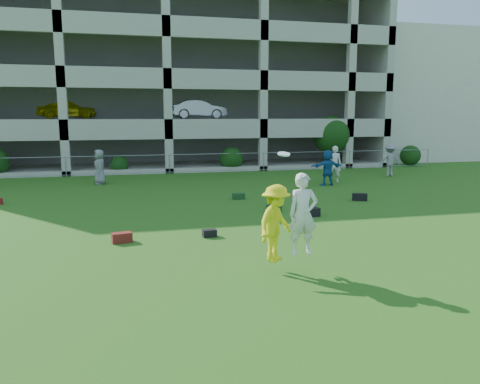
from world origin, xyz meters
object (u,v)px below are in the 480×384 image
object	(u,v)px
crate_d	(314,212)
parking_garage	(158,83)
bystander_e	(335,164)
bystander_c	(100,167)
stucco_building	(418,98)
bystander_d	(328,168)
bystander_f	(390,160)
frisbee_contest	(284,220)

from	to	relation	value
crate_d	parking_garage	distance (m)	23.29
bystander_e	bystander_c	bearing A→B (deg)	22.38
stucco_building	bystander_d	xyz separation A→B (m)	(-15.62, -15.77, -4.09)
bystander_f	parking_garage	world-z (taller)	parking_garage
frisbee_contest	bystander_d	bearing A→B (deg)	61.85
frisbee_contest	parking_garage	bearing A→B (deg)	91.83
stucco_building	bystander_c	bearing A→B (deg)	-154.81
bystander_e	parking_garage	xyz separation A→B (m)	(-8.25, 14.45, 5.05)
crate_d	parking_garage	bearing A→B (deg)	99.94
bystander_c	bystander_f	xyz separation A→B (m)	(16.32, -0.66, 0.05)
bystander_c	bystander_e	bearing A→B (deg)	69.37
bystander_f	parking_garage	xyz separation A→B (m)	(-12.41, 13.01, 5.07)
bystander_d	bystander_f	bearing A→B (deg)	-154.79
stucco_building	crate_d	size ratio (longest dim) A/B	45.71
bystander_e	parking_garage	distance (m)	17.39
frisbee_contest	parking_garage	xyz separation A→B (m)	(-0.88, 27.64, 4.80)
bystander_d	parking_garage	xyz separation A→B (m)	(-7.39, 15.47, 5.11)
bystander_c	bystander_d	distance (m)	11.72
bystander_d	crate_d	size ratio (longest dim) A/B	5.18
bystander_d	crate_d	xyz separation A→B (m)	(-3.50, -6.73, -0.76)
bystander_c	parking_garage	xyz separation A→B (m)	(3.91, 12.36, 5.11)
frisbee_contest	bystander_e	bearing A→B (deg)	60.80
bystander_d	frisbee_contest	xyz separation A→B (m)	(-6.51, -12.17, 0.30)
bystander_f	frisbee_contest	world-z (taller)	frisbee_contest
bystander_f	parking_garage	size ratio (longest dim) A/B	0.06
stucco_building	crate_d	xyz separation A→B (m)	(-19.12, -22.50, -4.85)
bystander_e	crate_d	size ratio (longest dim) A/B	5.54
stucco_building	frisbee_contest	world-z (taller)	stucco_building
bystander_c	crate_d	size ratio (longest dim) A/B	5.14
bystander_c	stucco_building	bearing A→B (deg)	104.32
bystander_e	crate_d	distance (m)	8.93
bystander_e	parking_garage	bearing A→B (deg)	-28.13
bystander_e	frisbee_contest	bearing A→B (deg)	92.94
parking_garage	crate_d	bearing A→B (deg)	-80.06
bystander_e	crate_d	world-z (taller)	bystander_e
parking_garage	bystander_c	bearing A→B (deg)	-107.55
stucco_building	parking_garage	xyz separation A→B (m)	(-23.01, -0.30, 1.01)
bystander_c	parking_garage	world-z (taller)	parking_garage
bystander_f	frisbee_contest	size ratio (longest dim) A/B	0.75
bystander_d	bystander_f	world-z (taller)	bystander_f
bystander_c	bystander_d	bearing A→B (deg)	63.74
stucco_building	bystander_e	xyz separation A→B (m)	(-14.76, -14.75, -4.03)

